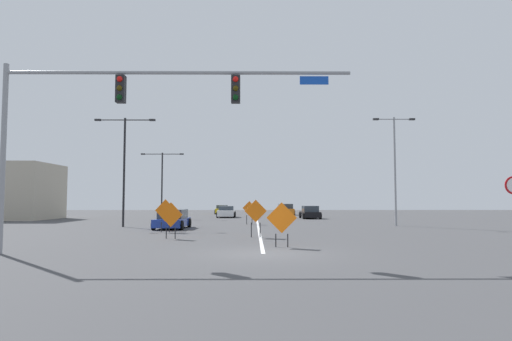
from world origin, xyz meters
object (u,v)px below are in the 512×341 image
object	(u,v)px
construction_sign_median_near	(249,210)
car_blue_far	(173,219)
street_lamp_near_left	(124,161)
car_black_near	(310,213)
construction_sign_median_far	(171,216)
car_yellow_approaching	(222,210)
construction_sign_right_lane	(256,213)
construction_sign_right_shoulder	(165,212)
street_lamp_far_left	(162,178)
construction_sign_left_lane	(282,219)
traffic_signal_assembly	(121,107)
car_white_distant	(226,212)
car_orange_mid	(285,210)
street_lamp_mid_left	(395,162)

from	to	relation	value
construction_sign_median_near	car_blue_far	distance (m)	7.41
street_lamp_near_left	car_black_near	world-z (taller)	street_lamp_near_left
construction_sign_median_far	car_yellow_approaching	distance (m)	40.26
construction_sign_right_lane	construction_sign_right_shoulder	bearing A→B (deg)	146.38
street_lamp_far_left	construction_sign_right_shoulder	size ratio (longest dim) A/B	3.53
construction_sign_left_lane	car_black_near	size ratio (longest dim) A/B	0.45
construction_sign_median_far	car_yellow_approaching	world-z (taller)	construction_sign_median_far
traffic_signal_assembly	construction_sign_median_far	size ratio (longest dim) A/B	7.05
construction_sign_right_lane	car_white_distant	distance (m)	27.31
street_lamp_near_left	car_white_distant	size ratio (longest dim) A/B	1.96
construction_sign_left_lane	car_orange_mid	xyz separation A→B (m)	(3.10, 40.49, -0.48)
construction_sign_right_shoulder	car_white_distant	size ratio (longest dim) A/B	0.49
traffic_signal_assembly	street_lamp_far_left	bearing A→B (deg)	98.87
street_lamp_far_left	car_white_distant	bearing A→B (deg)	16.73
car_blue_far	construction_sign_right_lane	bearing A→B (deg)	-51.79
street_lamp_far_left	car_black_near	world-z (taller)	street_lamp_far_left
car_black_near	car_yellow_approaching	distance (m)	18.75
construction_sign_median_near	car_yellow_approaching	size ratio (longest dim) A/B	0.46
street_lamp_near_left	construction_sign_median_near	xyz separation A→B (m)	(9.37, 3.23, -3.70)
street_lamp_far_left	car_blue_far	world-z (taller)	street_lamp_far_left
traffic_signal_assembly	street_lamp_mid_left	world-z (taller)	street_lamp_mid_left
car_blue_far	car_black_near	bearing A→B (deg)	54.54
street_lamp_near_left	street_lamp_mid_left	bearing A→B (deg)	2.95
car_black_near	construction_sign_right_lane	bearing A→B (deg)	-104.07
car_white_distant	car_yellow_approaching	distance (m)	12.39
street_lamp_near_left	construction_sign_right_shoulder	xyz separation A→B (m)	(4.22, -5.51, -3.65)
traffic_signal_assembly	car_white_distant	xyz separation A→B (m)	(1.97, 34.38, -4.91)
construction_sign_median_near	construction_sign_right_shoulder	bearing A→B (deg)	-120.50
car_yellow_approaching	construction_sign_median_far	bearing A→B (deg)	-89.78
construction_sign_median_near	car_yellow_approaching	world-z (taller)	construction_sign_median_near
construction_sign_median_far	construction_sign_right_shoulder	bearing A→B (deg)	104.57
construction_sign_right_shoulder	construction_sign_left_lane	bearing A→B (deg)	-52.38
construction_sign_right_shoulder	car_white_distant	world-z (taller)	construction_sign_right_shoulder
construction_sign_right_lane	construction_sign_median_near	bearing A→B (deg)	92.05
street_lamp_near_left	car_black_near	bearing A→B (deg)	42.95
construction_sign_median_near	street_lamp_mid_left	bearing A→B (deg)	-10.79
traffic_signal_assembly	construction_sign_right_lane	distance (m)	9.87
street_lamp_far_left	construction_sign_right_lane	xyz separation A→B (m)	(10.21, -25.01, -3.14)
construction_sign_median_near	construction_sign_left_lane	size ratio (longest dim) A/B	1.00
construction_sign_median_far	street_lamp_far_left	bearing A→B (deg)	102.65
construction_sign_median_near	car_blue_far	world-z (taller)	construction_sign_median_near
traffic_signal_assembly	construction_sign_left_lane	xyz separation A→B (m)	(6.25, 2.32, -4.37)
traffic_signal_assembly	street_lamp_mid_left	distance (m)	23.80
street_lamp_mid_left	construction_sign_left_lane	distance (m)	18.51
construction_sign_left_lane	car_yellow_approaching	size ratio (longest dim) A/B	0.45
street_lamp_far_left	construction_sign_median_far	distance (m)	26.68
car_yellow_approaching	street_lamp_mid_left	bearing A→B (deg)	-62.08
car_yellow_approaching	construction_sign_left_lane	bearing A→B (deg)	-82.75
construction_sign_right_lane	car_yellow_approaching	world-z (taller)	construction_sign_right_lane
car_white_distant	car_orange_mid	size ratio (longest dim) A/B	0.93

